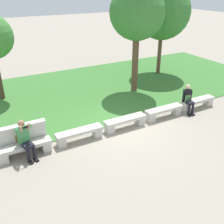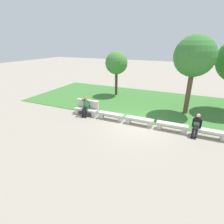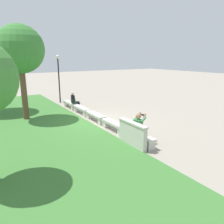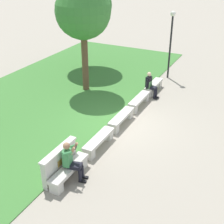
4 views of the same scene
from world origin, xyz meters
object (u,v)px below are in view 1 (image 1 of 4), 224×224
person_photographer (25,138)px  person_distant (188,98)px  bench_far (164,111)px  tree_left_background (163,12)px  bench_end (197,102)px  bench_near (79,134)px  bench_main (25,148)px  bench_mid (125,122)px  backpack (187,98)px  tree_right_background (137,13)px

person_photographer → person_distant: size_ratio=1.05×
bench_far → person_distant: (1.24, -0.07, 0.38)m
tree_left_background → bench_end: bearing=-107.7°
bench_near → bench_main: bearing=180.0°
bench_main → bench_mid: same height
backpack → tree_right_background: 4.64m
bench_main → bench_end: same height
person_photographer → bench_end: bearing=0.6°
bench_main → backpack: size_ratio=4.09×
bench_near → person_photographer: bearing=-177.7°
tree_right_background → bench_mid: bearing=-128.0°
bench_main → tree_left_background: 11.09m
bench_end → person_photographer: person_photographer is taller
tree_left_background → person_photographer: bearing=-151.5°
bench_near → backpack: backpack is taller
bench_mid → bench_end: size_ratio=1.00×
bench_far → backpack: (1.23, 0.01, 0.33)m
person_distant → backpack: 0.09m
bench_near → bench_far: size_ratio=1.00×
bench_main → person_photographer: person_photographer is taller
bench_far → tree_right_background: tree_right_background is taller
bench_main → tree_right_background: tree_right_background is taller
bench_mid → person_photographer: bearing=-178.9°
tree_right_background → tree_left_background: bearing=30.7°
bench_mid → bench_far: 1.93m
person_photographer → tree_right_background: tree_right_background is taller
bench_main → bench_mid: bearing=0.0°
bench_near → bench_far: same height
tree_right_background → bench_near: bearing=-144.1°
person_distant → tree_right_background: 4.66m
person_distant → person_photographer: bearing=-179.9°
tree_left_background → bench_near: bearing=-146.1°
bench_main → tree_left_background: (9.32, 4.96, 3.39)m
tree_left_background → backpack: bearing=-114.7°
bench_main → bench_far: same height
bench_end → backpack: (-0.70, 0.01, 0.33)m
bench_main → person_photographer: 0.45m
bench_near → bench_end: (5.80, 0.00, 0.00)m
bench_main → bench_mid: (3.87, 0.00, 0.00)m
person_photographer → bench_near: bearing=2.3°
tree_left_background → tree_right_background: size_ratio=1.00×
bench_mid → backpack: size_ratio=4.09×
bench_end → person_distant: person_distant is taller
person_photographer → bench_mid: bearing=1.1°
bench_mid → backpack: bearing=0.2°
bench_end → tree_right_background: tree_right_background is taller
bench_far → person_distant: size_ratio=1.39×
bench_main → tree_right_background: 8.01m
bench_near → bench_far: (3.87, 0.00, 0.00)m
tree_right_background → bench_end: bearing=-67.3°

